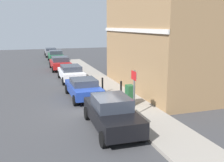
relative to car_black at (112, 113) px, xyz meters
The scene contains 13 objects.
ground 2.92m from the car_black, 89.55° to the left, with size 80.00×80.00×0.00m, color #38383A.
sidewalk 9.09m from the car_black, 76.55° to the left, with size 2.23×30.00×0.15m, color gray.
corner_building 9.53m from the car_black, 41.55° to the left, with size 7.26×10.43×7.33m.
car_black is the anchor object (origin of this frame).
car_blue 5.40m from the car_black, 91.54° to the left, with size 1.89×4.01×1.30m.
car_white 10.97m from the car_black, 90.18° to the left, with size 1.86×4.08×1.31m.
car_red 16.84m from the car_black, 90.75° to the left, with size 1.97×4.10×1.40m.
car_green 23.24m from the car_black, 90.03° to the left, with size 1.95×4.30×1.48m.
car_grey 29.74m from the car_black, 90.13° to the left, with size 1.87×4.43×1.26m.
utility_cabinet 3.33m from the car_black, 53.88° to the left, with size 0.46×0.61×1.15m.
bollard_near_cabinet 4.87m from the car_black, 64.94° to the left, with size 0.14×0.14×1.04m.
bollard_far_kerb 5.93m from the car_black, 77.90° to the left, with size 0.14×0.14×1.04m.
street_sign 1.99m from the car_black, 33.79° to the left, with size 0.08×0.60×2.30m.
Camera 1 is at (-3.37, -13.09, 4.57)m, focal length 41.04 mm.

